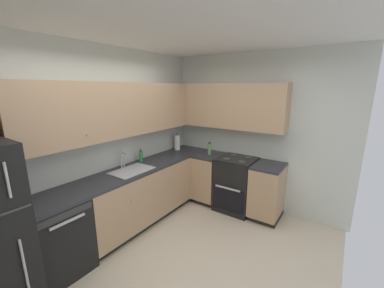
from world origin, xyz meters
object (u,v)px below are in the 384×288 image
(oven_range, at_px, (236,184))
(paper_towel_roll, at_px, (177,142))
(dishwasher, at_px, (57,238))
(soap_bottle, at_px, (141,156))
(oil_bottle, at_px, (209,149))

(oven_range, bearing_deg, paper_towel_roll, 94.41)
(oven_range, xyz_separation_m, paper_towel_roll, (-0.09, 1.22, 0.59))
(dishwasher, distance_m, soap_bottle, 1.60)
(oven_range, bearing_deg, dishwasher, 157.17)
(oven_range, relative_size, oil_bottle, 4.70)
(oven_range, xyz_separation_m, soap_bottle, (-1.03, 1.24, 0.54))
(soap_bottle, relative_size, oil_bottle, 0.91)
(dishwasher, relative_size, oil_bottle, 3.88)
(dishwasher, height_order, paper_towel_roll, paper_towel_roll)
(dishwasher, bearing_deg, oven_range, -22.83)
(dishwasher, distance_m, oil_bottle, 2.62)
(soap_bottle, xyz_separation_m, oil_bottle, (1.01, -0.70, 0.01))
(dishwasher, relative_size, soap_bottle, 4.28)
(paper_towel_roll, distance_m, oil_bottle, 0.69)
(soap_bottle, xyz_separation_m, paper_towel_roll, (0.94, -0.02, 0.05))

